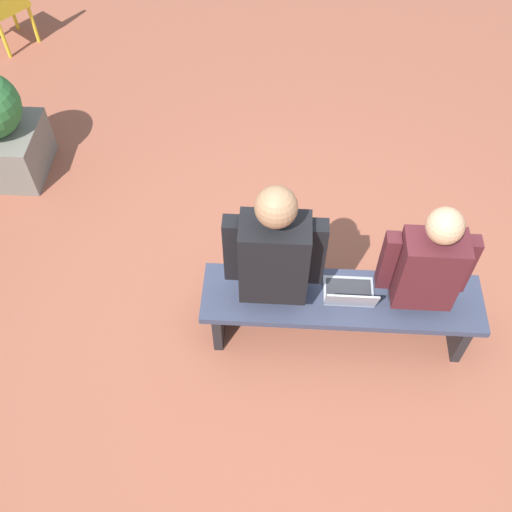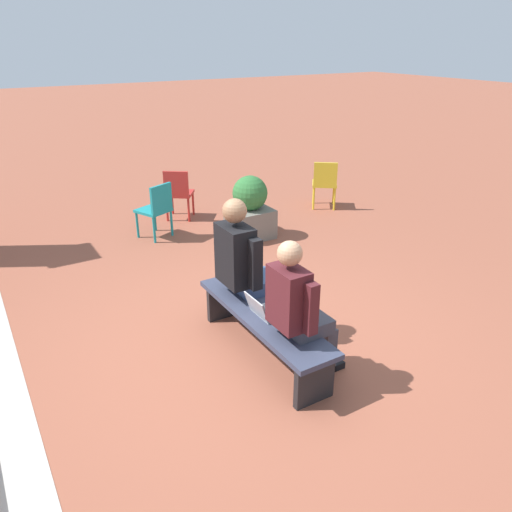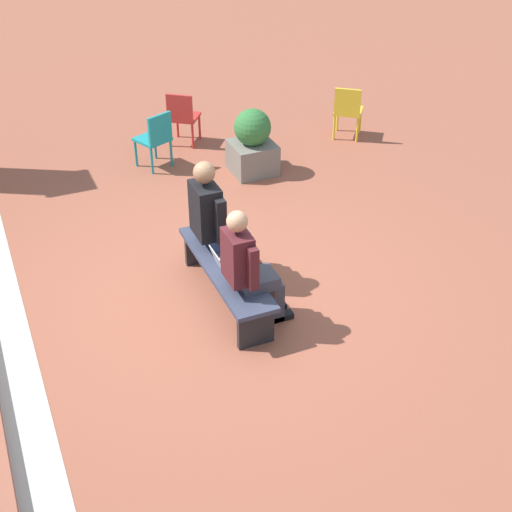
% 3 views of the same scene
% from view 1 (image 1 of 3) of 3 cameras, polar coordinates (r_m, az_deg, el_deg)
% --- Properties ---
extents(ground_plane, '(60.00, 60.00, 0.00)m').
position_cam_1_polar(ground_plane, '(4.20, 5.13, -7.90)').
color(ground_plane, brown).
extents(bench, '(1.80, 0.44, 0.45)m').
position_cam_1_polar(bench, '(3.95, 8.07, -4.63)').
color(bench, '#33384C').
rests_on(bench, ground).
extents(person_student, '(0.54, 0.68, 1.33)m').
position_cam_1_polar(person_student, '(3.77, 15.48, -1.04)').
color(person_student, '#383842').
rests_on(person_student, ground).
extents(person_adult, '(0.60, 0.76, 1.44)m').
position_cam_1_polar(person_adult, '(3.64, 1.76, 0.04)').
color(person_adult, '#384C75').
rests_on(person_adult, ground).
extents(laptop, '(0.32, 0.29, 0.21)m').
position_cam_1_polar(laptop, '(3.83, 8.90, -3.62)').
color(laptop, '#9EA0A5').
rests_on(laptop, bench).
extents(plastic_chair_near_bench_left, '(0.59, 0.59, 0.84)m').
position_cam_1_polar(plastic_chair_near_bench_left, '(6.85, -22.90, 21.39)').
color(plastic_chair_near_bench_left, gold).
rests_on(plastic_chair_near_bench_left, ground).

